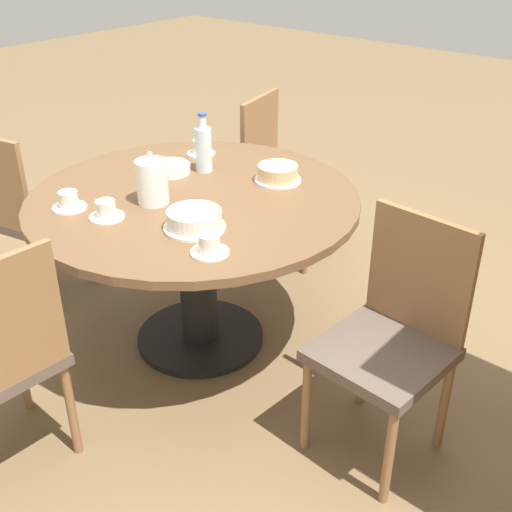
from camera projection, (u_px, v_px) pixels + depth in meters
name	position (u px, v px, depth m)	size (l,w,h in m)	color
ground_plane	(201.00, 339.00, 3.05)	(14.00, 14.00, 0.00)	brown
dining_table	(195.00, 230.00, 2.77)	(1.40, 1.40, 0.74)	black
chair_a	(23.00, 210.00, 3.17)	(0.50, 0.50, 0.90)	olive
chair_c	(393.00, 335.00, 2.26)	(0.45, 0.45, 0.90)	olive
chair_d	(281.00, 174.00, 3.60)	(0.50, 0.50, 0.90)	olive
coffee_pot	(152.00, 180.00, 2.58)	(0.13, 0.13, 0.22)	white
water_bottle	(204.00, 148.00, 2.88)	(0.08, 0.08, 0.27)	silver
cake_main	(194.00, 220.00, 2.40)	(0.24, 0.24, 0.08)	white
cake_second	(278.00, 174.00, 2.81)	(0.21, 0.21, 0.07)	white
cup_a	(106.00, 211.00, 2.49)	(0.14, 0.14, 0.07)	white
cup_b	(201.00, 148.00, 3.11)	(0.14, 0.14, 0.07)	white
cup_c	(210.00, 246.00, 2.24)	(0.14, 0.14, 0.07)	white
cup_d	(69.00, 202.00, 2.56)	(0.14, 0.14, 0.07)	white
plate_stack	(170.00, 168.00, 2.91)	(0.19, 0.19, 0.04)	white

